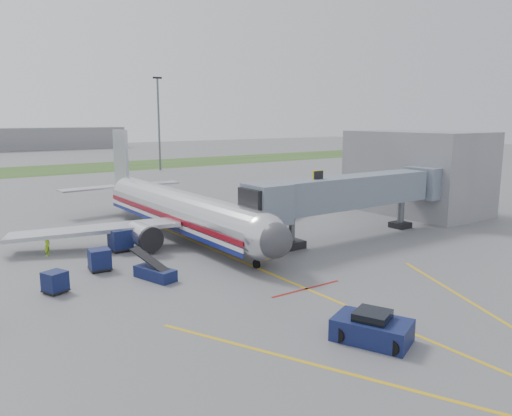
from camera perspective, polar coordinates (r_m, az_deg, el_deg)
ground at (r=37.98m, az=1.81°, el=-7.57°), size 400.00×400.00×0.00m
grass_strip at (r=121.40m, az=-24.69°, el=3.85°), size 300.00×25.00×0.01m
apron_markings at (r=32.71m, az=9.76°, el=-10.71°), size 21.52×50.00×0.01m
airliner at (r=50.01m, az=-8.72°, el=-0.20°), size 32.10×35.67×10.25m
jet_bridge at (r=48.97m, az=10.40°, el=1.69°), size 25.30×4.00×6.90m
terminal at (r=65.08m, az=17.91°, el=3.93°), size 10.00×16.00×10.00m
light_mast_right at (r=113.91m, az=-11.05°, el=9.67°), size 2.00×0.44×20.40m
pushback_tug at (r=27.73m, az=13.11°, el=-13.27°), size 3.80×4.57×1.64m
baggage_cart_a at (r=36.50m, az=-21.98°, el=-7.85°), size 1.79×1.79×1.48m
baggage_cart_b at (r=40.47m, az=-17.44°, el=-5.64°), size 1.71×1.71×1.70m
baggage_cart_c at (r=45.79m, az=-15.24°, el=-3.53°), size 1.85×1.85×1.95m
belt_loader at (r=37.49m, az=-11.49°, el=-7.23°), size 2.23×4.22×1.99m
ground_power_cart at (r=44.51m, az=1.52°, el=-4.09°), size 1.67×1.26×1.21m
ramp_worker at (r=46.23m, az=-22.76°, el=-3.97°), size 0.76×0.78×1.80m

